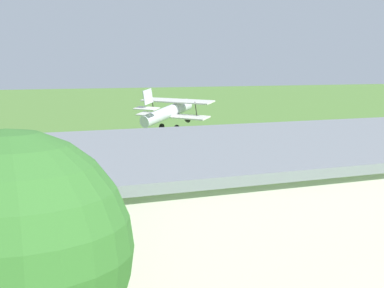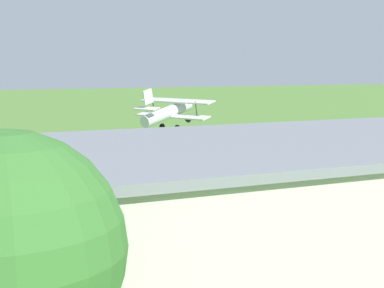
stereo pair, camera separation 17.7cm
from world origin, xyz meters
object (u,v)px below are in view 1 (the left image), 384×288
at_px(truck_delivery_white, 350,176).
at_px(tree_behind_hangar_right, 11,252).
at_px(hangar, 329,207).
at_px(person_beside_truck, 95,201).
at_px(car_orange, 9,224).
at_px(person_near_hangar_door, 163,195).
at_px(person_crossing_taxiway, 49,212).
at_px(biplane, 169,112).
at_px(person_by_parked_cars, 110,199).

xyz_separation_m(truck_delivery_white, tree_behind_hangar_right, (27.44, 23.46, 4.65)).
bearing_deg(hangar, person_beside_truck, -64.70).
xyz_separation_m(hangar, tree_behind_hangar_right, (15.35, 9.56, 2.72)).
xyz_separation_m(car_orange, tree_behind_hangar_right, (1.65, 22.07, 5.31)).
bearing_deg(tree_behind_hangar_right, truck_delivery_white, -139.48).
xyz_separation_m(person_near_hangar_door, person_crossing_taxiway, (8.49, 2.10, 0.05)).
relative_size(biplane, person_beside_truck, 4.81).
bearing_deg(person_crossing_taxiway, person_beside_truck, -152.31).
distance_m(hangar, person_beside_truck, 18.07).
height_order(biplane, person_by_parked_cars, biplane).
distance_m(hangar, car_orange, 18.72).
distance_m(biplane, person_by_parked_cars, 15.80).
bearing_deg(hangar, person_crossing_taxiway, -52.53).
relative_size(person_beside_truck, person_crossing_taxiway, 1.01).
distance_m(car_orange, truck_delivery_white, 25.84).
height_order(biplane, car_orange, biplane).
bearing_deg(biplane, person_by_parked_cars, 53.45).
bearing_deg(person_crossing_taxiway, biplane, -133.40).
relative_size(person_beside_truck, person_by_parked_cars, 1.03).
height_order(person_beside_truck, person_near_hangar_door, person_beside_truck).
relative_size(person_crossing_taxiway, tree_behind_hangar_right, 0.19).
distance_m(biplane, tree_behind_hangar_right, 42.11).
relative_size(person_near_hangar_door, person_crossing_taxiway, 0.94).
bearing_deg(car_orange, tree_behind_hangar_right, 85.72).
bearing_deg(biplane, person_beside_truck, 51.05).
height_order(person_crossing_taxiway, person_by_parked_cars, person_crossing_taxiway).
height_order(biplane, person_beside_truck, biplane).
xyz_separation_m(car_orange, person_by_parked_cars, (-7.18, -4.06, -0.02)).
height_order(person_near_hangar_door, tree_behind_hangar_right, tree_behind_hangar_right).
distance_m(biplane, person_beside_truck, 16.74).
relative_size(hangar, truck_delivery_white, 3.55).
xyz_separation_m(person_beside_truck, person_by_parked_cars, (-1.13, -0.39, -0.03)).
distance_m(biplane, truck_delivery_white, 18.14).
distance_m(hangar, person_near_hangar_door, 16.89).
xyz_separation_m(person_beside_truck, tree_behind_hangar_right, (7.70, 25.74, 5.30)).
bearing_deg(truck_delivery_white, person_near_hangar_door, -10.07).
bearing_deg(biplane, truck_delivery_white, 123.34).
bearing_deg(person_by_parked_cars, car_orange, 29.50).
bearing_deg(truck_delivery_white, person_crossing_taxiway, -1.25).
xyz_separation_m(truck_delivery_white, person_by_parked_cars, (18.61, -2.67, -0.68)).
relative_size(biplane, person_crossing_taxiway, 4.85).
bearing_deg(tree_behind_hangar_right, hangar, -148.07).
relative_size(hangar, person_beside_truck, 15.60).
xyz_separation_m(person_crossing_taxiway, tree_behind_hangar_right, (4.31, 23.96, 5.31)).
bearing_deg(person_beside_truck, person_crossing_taxiway, 27.69).
bearing_deg(person_near_hangar_door, person_crossing_taxiway, 13.87).
xyz_separation_m(car_orange, person_near_hangar_door, (-11.15, -3.98, -0.05)).
bearing_deg(person_crossing_taxiway, tree_behind_hangar_right, 79.79).
distance_m(truck_delivery_white, person_crossing_taxiway, 23.14).
height_order(biplane, truck_delivery_white, biplane).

